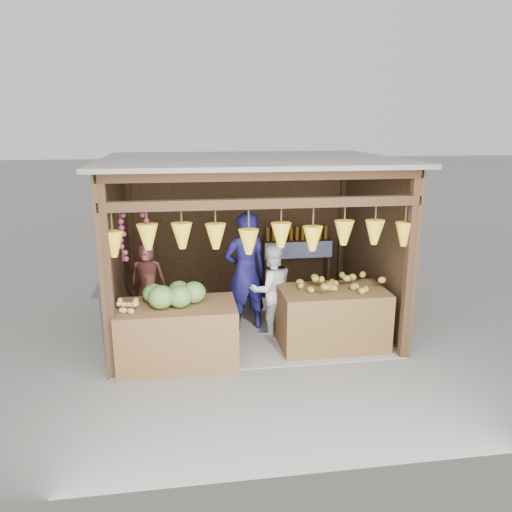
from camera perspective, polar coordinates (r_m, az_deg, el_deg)
The scene contains 12 objects.
ground at distance 8.12m, azimuth -0.67°, elevation -7.89°, with size 80.00×80.00×0.00m, color #514F49.
stall_structure at distance 7.58m, azimuth -0.92°, elevation 3.66°, with size 4.30×3.30×2.66m.
back_shelf at distance 9.22m, azimuth 4.70°, elevation 0.60°, with size 1.25×0.32×1.32m.
counter_left at distance 6.84m, azimuth -8.95°, elevation -8.81°, with size 1.57×0.85×0.83m, color #513A1B.
counter_right at distance 7.30m, azimuth 8.70°, elevation -7.05°, with size 1.50×0.85×0.87m, color #50331A.
stool at distance 8.20m, azimuth -12.02°, elevation -7.00°, with size 0.28×0.28×0.26m, color black.
man_standing at distance 7.65m, azimuth -1.18°, elevation -1.87°, with size 0.68×0.45×1.88m, color #171652.
woman_standing at distance 7.55m, azimuth 1.76°, elevation -3.87°, with size 0.69×0.54×1.43m, color silver.
vendor_seated at distance 7.97m, azimuth -12.29°, elevation -2.36°, with size 0.55×0.36×1.12m, color brown.
melon_pile at distance 6.65m, azimuth -9.29°, elevation -4.21°, with size 1.00×0.50×0.32m, color #224D14, non-canonical shape.
tanfruit_pile at distance 6.63m, azimuth -14.53°, elevation -5.44°, with size 0.34×0.40×0.13m, color tan, non-canonical shape.
mango_pile at distance 7.15m, azimuth 9.69°, elevation -2.94°, with size 1.40×0.64×0.22m, color #AA5916, non-canonical shape.
Camera 1 is at (-1.01, -7.41, 3.15)m, focal length 35.00 mm.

